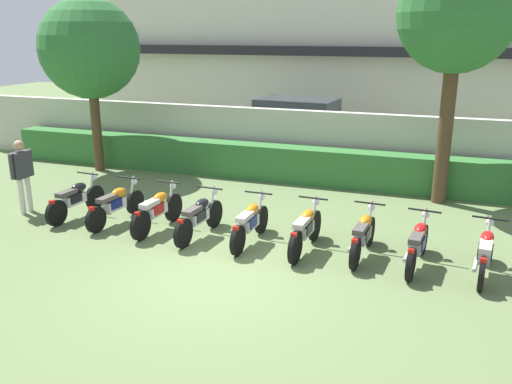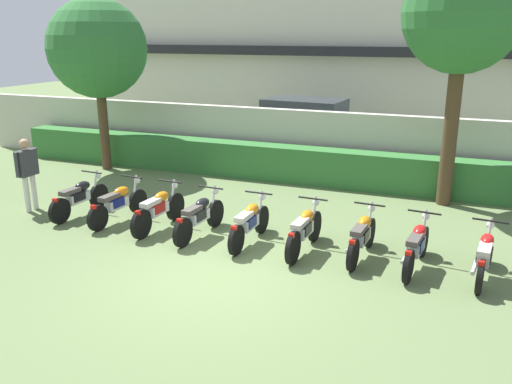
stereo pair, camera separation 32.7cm
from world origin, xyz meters
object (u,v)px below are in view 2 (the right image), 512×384
object	(u,v)px
motorcycle_in_row_1	(118,203)
motorcycle_in_row_6	(362,236)
tree_near_inspector	(97,49)
inspector_person	(27,168)
parked_car	(308,127)
motorcycle_in_row_2	(158,209)
motorcycle_in_row_5	(304,230)
motorcycle_in_row_4	(249,222)
motorcycle_in_row_3	(199,216)
motorcycle_in_row_8	(485,255)
motorcycle_in_row_0	(79,197)
motorcycle_in_row_7	(417,246)
tree_far_side	(463,15)

from	to	relation	value
motorcycle_in_row_1	motorcycle_in_row_6	distance (m)	5.47
tree_near_inspector	inspector_person	bearing A→B (deg)	-78.15
parked_car	inspector_person	xyz separation A→B (m)	(-4.34, -8.60, 0.10)
motorcycle_in_row_2	motorcycle_in_row_5	xyz separation A→B (m)	(3.29, -0.05, -0.00)
parked_car	motorcycle_in_row_5	xyz separation A→B (m)	(2.46, -8.62, -0.48)
parked_car	motorcycle_in_row_4	world-z (taller)	parked_car
motorcycle_in_row_3	motorcycle_in_row_8	bearing A→B (deg)	-85.79
motorcycle_in_row_0	motorcycle_in_row_7	xyz separation A→B (m)	(7.56, -0.14, -0.00)
motorcycle_in_row_3	inspector_person	distance (m)	4.57
motorcycle_in_row_4	motorcycle_in_row_8	bearing A→B (deg)	-88.76
motorcycle_in_row_8	motorcycle_in_row_4	bearing A→B (deg)	95.62
motorcycle_in_row_0	motorcycle_in_row_1	xyz separation A→B (m)	(1.08, -0.01, -0.01)
parked_car	motorcycle_in_row_6	xyz separation A→B (m)	(3.55, -8.50, -0.49)
motorcycle_in_row_0	motorcycle_in_row_6	bearing A→B (deg)	-86.36
tree_near_inspector	motorcycle_in_row_1	xyz separation A→B (m)	(3.26, -3.94, -3.19)
motorcycle_in_row_7	motorcycle_in_row_8	xyz separation A→B (m)	(1.12, -0.01, -0.00)
tree_far_side	motorcycle_in_row_5	world-z (taller)	tree_far_side
motorcycle_in_row_4	motorcycle_in_row_5	xyz separation A→B (m)	(1.15, -0.02, 0.01)
motorcycle_in_row_5	motorcycle_in_row_7	distance (m)	2.09
motorcycle_in_row_5	parked_car	bearing A→B (deg)	18.71
motorcycle_in_row_4	motorcycle_in_row_8	size ratio (longest dim) A/B	1.05
motorcycle_in_row_8	motorcycle_in_row_7	bearing A→B (deg)	95.58
motorcycle_in_row_5	motorcycle_in_row_7	world-z (taller)	motorcycle_in_row_5
inspector_person	parked_car	bearing A→B (deg)	63.22
tree_far_side	motorcycle_in_row_4	bearing A→B (deg)	-129.95
motorcycle_in_row_6	motorcycle_in_row_7	distance (m)	1.01
motorcycle_in_row_3	motorcycle_in_row_5	world-z (taller)	motorcycle_in_row_5
parked_car	motorcycle_in_row_4	distance (m)	8.71
motorcycle_in_row_1	motorcycle_in_row_3	xyz separation A→B (m)	(2.12, -0.14, 0.01)
motorcycle_in_row_2	motorcycle_in_row_7	size ratio (longest dim) A/B	1.02
motorcycle_in_row_4	motorcycle_in_row_1	bearing A→B (deg)	89.46
tree_far_side	motorcycle_in_row_4	size ratio (longest dim) A/B	3.16
parked_car	inspector_person	bearing A→B (deg)	-111.81
tree_near_inspector	motorcycle_in_row_0	size ratio (longest dim) A/B	2.74
motorcycle_in_row_7	motorcycle_in_row_4	bearing A→B (deg)	95.84
motorcycle_in_row_7	motorcycle_in_row_1	bearing A→B (deg)	94.94
motorcycle_in_row_5	inspector_person	xyz separation A→B (m)	(-6.80, 0.02, 0.58)
motorcycle_in_row_6	inspector_person	size ratio (longest dim) A/B	1.05
tree_near_inspector	motorcycle_in_row_7	distance (m)	11.03
motorcycle_in_row_1	motorcycle_in_row_3	size ratio (longest dim) A/B	1.01
motorcycle_in_row_4	motorcycle_in_row_6	xyz separation A→B (m)	(2.24, 0.10, -0.00)
motorcycle_in_row_0	motorcycle_in_row_5	size ratio (longest dim) A/B	0.99
motorcycle_in_row_0	motorcycle_in_row_5	xyz separation A→B (m)	(5.47, -0.15, 0.01)
parked_car	motorcycle_in_row_5	bearing A→B (deg)	-69.10
motorcycle_in_row_0	tree_far_side	bearing A→B (deg)	-58.73
parked_car	motorcycle_in_row_6	distance (m)	9.22
motorcycle_in_row_4	motorcycle_in_row_7	distance (m)	3.24
motorcycle_in_row_4	motorcycle_in_row_5	world-z (taller)	motorcycle_in_row_5
tree_near_inspector	motorcycle_in_row_7	xyz separation A→B (m)	(9.74, -4.07, -3.19)
motorcycle_in_row_0	motorcycle_in_row_4	size ratio (longest dim) A/B	1.00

